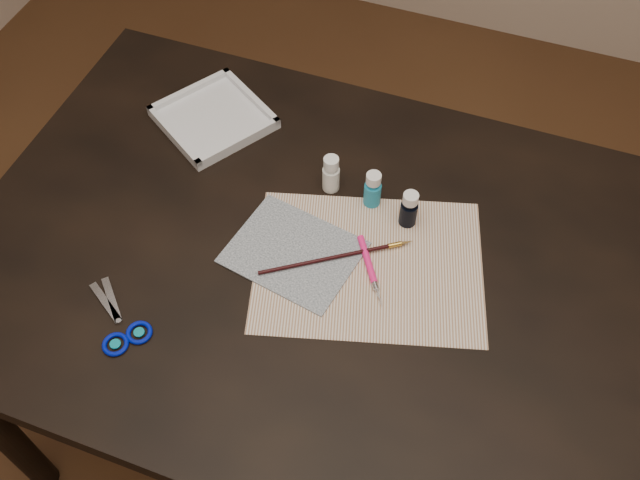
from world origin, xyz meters
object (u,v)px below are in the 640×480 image
(paint_bottle_cyan, at_px, (373,189))
(scissors, at_px, (112,316))
(canvas, at_px, (293,252))
(paint_bottle_white, at_px, (331,174))
(paint_bottle_navy, at_px, (409,209))
(paper, at_px, (369,265))
(palette_tray, at_px, (213,117))

(paint_bottle_cyan, bearing_deg, scissors, -130.80)
(paint_bottle_cyan, distance_m, scissors, 0.52)
(canvas, height_order, paint_bottle_white, paint_bottle_white)
(canvas, xyz_separation_m, paint_bottle_white, (0.01, 0.17, 0.04))
(paint_bottle_cyan, bearing_deg, paint_bottle_navy, -16.02)
(paper, relative_size, paint_bottle_navy, 5.12)
(paper, distance_m, paint_bottle_navy, 0.13)
(paint_bottle_cyan, distance_m, paint_bottle_navy, 0.08)
(paint_bottle_white, bearing_deg, paper, -49.90)
(canvas, height_order, paint_bottle_cyan, paint_bottle_cyan)
(paper, height_order, paint_bottle_cyan, paint_bottle_cyan)
(paint_bottle_cyan, relative_size, palette_tray, 0.39)
(paint_bottle_white, distance_m, paint_bottle_cyan, 0.09)
(scissors, bearing_deg, paint_bottle_white, -90.57)
(paper, distance_m, canvas, 0.14)
(paper, xyz_separation_m, paint_bottle_navy, (0.04, 0.12, 0.04))
(paint_bottle_white, relative_size, palette_tray, 0.40)
(paint_bottle_white, bearing_deg, paint_bottle_cyan, -5.82)
(paint_bottle_navy, bearing_deg, paper, -107.53)
(paint_bottle_cyan, bearing_deg, paint_bottle_white, 174.18)
(paint_bottle_cyan, distance_m, palette_tray, 0.39)
(paper, relative_size, paint_bottle_white, 5.01)
(paper, bearing_deg, scissors, -146.27)
(canvas, relative_size, palette_tray, 1.12)
(canvas, xyz_separation_m, paint_bottle_cyan, (0.10, 0.16, 0.04))
(paint_bottle_cyan, height_order, scissors, paint_bottle_cyan)
(canvas, distance_m, scissors, 0.33)
(paint_bottle_navy, relative_size, palette_tray, 0.40)
(canvas, height_order, paint_bottle_navy, paint_bottle_navy)
(paint_bottle_navy, bearing_deg, scissors, -138.27)
(paint_bottle_navy, bearing_deg, canvas, -141.19)
(paper, xyz_separation_m, palette_tray, (-0.41, 0.23, 0.01))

